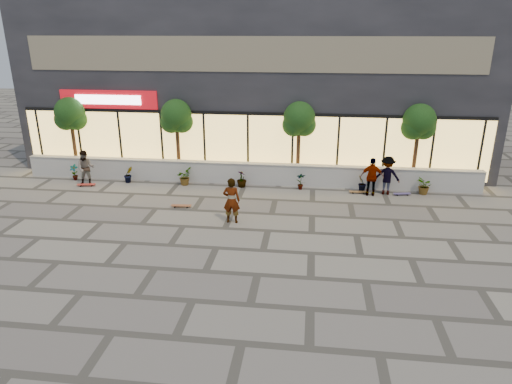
# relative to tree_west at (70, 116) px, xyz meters

# --- Properties ---
(ground) EXTENTS (80.00, 80.00, 0.00)m
(ground) POSITION_rel_tree_west_xyz_m (9.00, -7.70, -2.99)
(ground) COLOR gray
(ground) RESTS_ON ground
(planter_wall) EXTENTS (22.00, 0.42, 1.04)m
(planter_wall) POSITION_rel_tree_west_xyz_m (9.00, -0.70, -2.46)
(planter_wall) COLOR beige
(planter_wall) RESTS_ON ground
(retail_building) EXTENTS (24.00, 9.17, 8.50)m
(retail_building) POSITION_rel_tree_west_xyz_m (9.00, 4.79, 1.26)
(retail_building) COLOR #232328
(retail_building) RESTS_ON ground
(shrub_a) EXTENTS (0.43, 0.29, 0.81)m
(shrub_a) POSITION_rel_tree_west_xyz_m (0.50, -1.25, -2.58)
(shrub_a) COLOR #173711
(shrub_a) RESTS_ON ground
(shrub_b) EXTENTS (0.57, 0.57, 0.81)m
(shrub_b) POSITION_rel_tree_west_xyz_m (3.30, -1.25, -2.58)
(shrub_b) COLOR #173711
(shrub_b) RESTS_ON ground
(shrub_c) EXTENTS (0.68, 0.77, 0.81)m
(shrub_c) POSITION_rel_tree_west_xyz_m (6.10, -1.25, -2.58)
(shrub_c) COLOR #173711
(shrub_c) RESTS_ON ground
(shrub_d) EXTENTS (0.64, 0.64, 0.81)m
(shrub_d) POSITION_rel_tree_west_xyz_m (8.90, -1.25, -2.58)
(shrub_d) COLOR #173711
(shrub_d) RESTS_ON ground
(shrub_e) EXTENTS (0.46, 0.35, 0.81)m
(shrub_e) POSITION_rel_tree_west_xyz_m (11.70, -1.25, -2.58)
(shrub_e) COLOR #173711
(shrub_e) RESTS_ON ground
(shrub_f) EXTENTS (0.55, 0.57, 0.81)m
(shrub_f) POSITION_rel_tree_west_xyz_m (14.50, -1.25, -2.58)
(shrub_f) COLOR #173711
(shrub_f) RESTS_ON ground
(shrub_g) EXTENTS (0.77, 0.84, 0.81)m
(shrub_g) POSITION_rel_tree_west_xyz_m (17.30, -1.25, -2.58)
(shrub_g) COLOR #173711
(shrub_g) RESTS_ON ground
(tree_west) EXTENTS (1.60, 1.50, 3.92)m
(tree_west) POSITION_rel_tree_west_xyz_m (0.00, 0.00, 0.00)
(tree_west) COLOR #4E311C
(tree_west) RESTS_ON ground
(tree_midwest) EXTENTS (1.60, 1.50, 3.92)m
(tree_midwest) POSITION_rel_tree_west_xyz_m (5.50, 0.00, 0.00)
(tree_midwest) COLOR #4E311C
(tree_midwest) RESTS_ON ground
(tree_mideast) EXTENTS (1.60, 1.50, 3.92)m
(tree_mideast) POSITION_rel_tree_west_xyz_m (11.50, 0.00, 0.00)
(tree_mideast) COLOR #4E311C
(tree_mideast) RESTS_ON ground
(tree_east) EXTENTS (1.60, 1.50, 3.92)m
(tree_east) POSITION_rel_tree_west_xyz_m (17.00, 0.00, 0.00)
(tree_east) COLOR #4E311C
(tree_east) RESTS_ON ground
(skater_center) EXTENTS (0.66, 0.44, 1.81)m
(skater_center) POSITION_rel_tree_west_xyz_m (9.16, -5.45, -2.08)
(skater_center) COLOR silver
(skater_center) RESTS_ON ground
(skater_left) EXTENTS (0.96, 0.83, 1.71)m
(skater_left) POSITION_rel_tree_west_xyz_m (1.49, -1.91, -2.13)
(skater_left) COLOR #988062
(skater_left) RESTS_ON ground
(skater_right_near) EXTENTS (1.06, 0.51, 1.75)m
(skater_right_near) POSITION_rel_tree_west_xyz_m (14.87, -1.69, -2.11)
(skater_right_near) COLOR white
(skater_right_near) RESTS_ON ground
(skater_right_far) EXTENTS (1.20, 0.76, 1.77)m
(skater_right_far) POSITION_rel_tree_west_xyz_m (15.57, -1.40, -2.10)
(skater_right_far) COLOR maroon
(skater_right_far) RESTS_ON ground
(skateboard_center) EXTENTS (0.87, 0.28, 0.10)m
(skateboard_center) POSITION_rel_tree_west_xyz_m (6.77, -4.18, -2.90)
(skateboard_center) COLOR brown
(skateboard_center) RESTS_ON ground
(skateboard_left) EXTENTS (0.88, 0.37, 0.10)m
(skateboard_left) POSITION_rel_tree_west_xyz_m (1.49, -2.07, -2.90)
(skateboard_left) COLOR red
(skateboard_left) RESTS_ON ground
(skateboard_right_near) EXTENTS (0.82, 0.25, 0.10)m
(skateboard_right_near) POSITION_rel_tree_west_xyz_m (14.35, -1.50, -2.90)
(skateboard_right_near) COLOR olive
(skateboard_right_near) RESTS_ON ground
(skateboard_right_far) EXTENTS (0.79, 0.33, 0.09)m
(skateboard_right_far) POSITION_rel_tree_west_xyz_m (16.29, -1.50, -2.91)
(skateboard_right_far) COLOR #51437C
(skateboard_right_far) RESTS_ON ground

